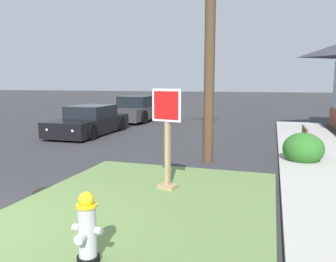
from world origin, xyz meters
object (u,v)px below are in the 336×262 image
at_px(fire_hydrant, 87,230).
at_px(pickup_truck_charcoal, 139,110).
at_px(stop_sign, 167,143).
at_px(parked_sedan_black, 90,122).
at_px(manhole_cover, 51,191).
at_px(street_bench, 309,141).

distance_m(fire_hydrant, pickup_truck_charcoal, 16.11).
xyz_separation_m(stop_sign, parked_sedan_black, (-5.65, 6.57, -0.50)).
bearing_deg(stop_sign, manhole_cover, -163.25).
xyz_separation_m(stop_sign, pickup_truck_charcoal, (-5.56, 12.10, -0.42)).
height_order(fire_hydrant, manhole_cover, fire_hydrant).
xyz_separation_m(parked_sedan_black, street_bench, (8.70, -2.60, 0.04)).
height_order(manhole_cover, street_bench, street_bench).
height_order(stop_sign, street_bench, stop_sign).
distance_m(fire_hydrant, parked_sedan_black, 11.12).
distance_m(manhole_cover, parked_sedan_black, 8.01).
bearing_deg(parked_sedan_black, street_bench, -16.63).
distance_m(parked_sedan_black, street_bench, 9.08).
xyz_separation_m(fire_hydrant, stop_sign, (0.05, 3.04, 0.54)).
bearing_deg(parked_sedan_black, stop_sign, -49.31).
relative_size(parked_sedan_black, street_bench, 3.21).
bearing_deg(manhole_cover, pickup_truck_charcoal, 104.16).
relative_size(fire_hydrant, manhole_cover, 1.27).
bearing_deg(parked_sedan_black, manhole_cover, -65.44).
bearing_deg(street_bench, fire_hydrant, -113.88).
xyz_separation_m(fire_hydrant, street_bench, (3.10, 7.01, 0.08)).
bearing_deg(street_bench, pickup_truck_charcoal, 136.66).
distance_m(manhole_cover, street_bench, 7.15).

